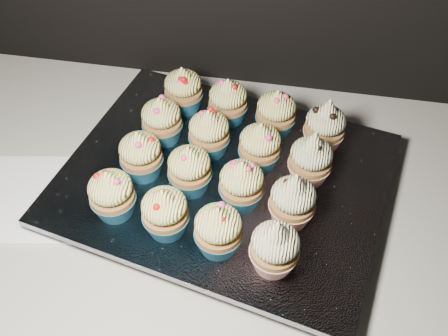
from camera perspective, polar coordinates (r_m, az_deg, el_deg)
name	(u,v)px	position (r m, az deg, el deg)	size (l,w,h in m)	color
cabinet	(151,322)	(1.18, -8.29, -17.03)	(2.40, 0.60, 0.86)	black
worktop	(120,200)	(0.80, -11.80, -3.64)	(2.44, 0.64, 0.04)	beige
napkin	(38,198)	(0.81, -20.50, -3.19)	(0.17, 0.17, 0.00)	white
baking_tray	(224,185)	(0.76, 0.00, -1.93)	(0.43, 0.33, 0.02)	black
foil_lining	(224,178)	(0.75, 0.00, -1.11)	(0.47, 0.37, 0.01)	silver
cupcake_0	(112,194)	(0.69, -12.69, -2.94)	(0.06, 0.06, 0.08)	#1B5E7F
cupcake_1	(165,212)	(0.66, -6.75, -5.04)	(0.06, 0.06, 0.08)	#1B5E7F
cupcake_2	(218,230)	(0.64, -0.67, -7.09)	(0.06, 0.06, 0.08)	#1B5E7F
cupcake_3	(275,247)	(0.63, 5.82, -9.00)	(0.06, 0.06, 0.10)	red
cupcake_4	(141,155)	(0.73, -9.48, 1.48)	(0.06, 0.06, 0.08)	#1B5E7F
cupcake_5	(190,169)	(0.70, -3.96, -0.17)	(0.06, 0.06, 0.08)	#1B5E7F
cupcake_6	(241,184)	(0.69, 2.00, -1.88)	(0.06, 0.06, 0.08)	#1B5E7F
cupcake_7	(293,201)	(0.67, 7.84, -3.71)	(0.06, 0.06, 0.10)	red
cupcake_8	(162,121)	(0.78, -7.13, 5.40)	(0.06, 0.06, 0.08)	#1B5E7F
cupcake_9	(209,133)	(0.75, -1.72, 3.98)	(0.06, 0.06, 0.08)	#1B5E7F
cupcake_10	(260,147)	(0.73, 4.10, 2.45)	(0.06, 0.06, 0.08)	#1B5E7F
cupcake_11	(311,159)	(0.72, 9.87, 0.97)	(0.06, 0.06, 0.10)	red
cupcake_12	(183,90)	(0.83, -4.67, 8.84)	(0.06, 0.06, 0.08)	#1B5E7F
cupcake_13	(228,102)	(0.80, 0.45, 7.56)	(0.06, 0.06, 0.08)	#1B5E7F
cupcake_14	(276,113)	(0.79, 5.94, 6.22)	(0.06, 0.06, 0.08)	#1B5E7F
cupcake_15	(325,127)	(0.77, 11.45, 4.67)	(0.06, 0.06, 0.10)	red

